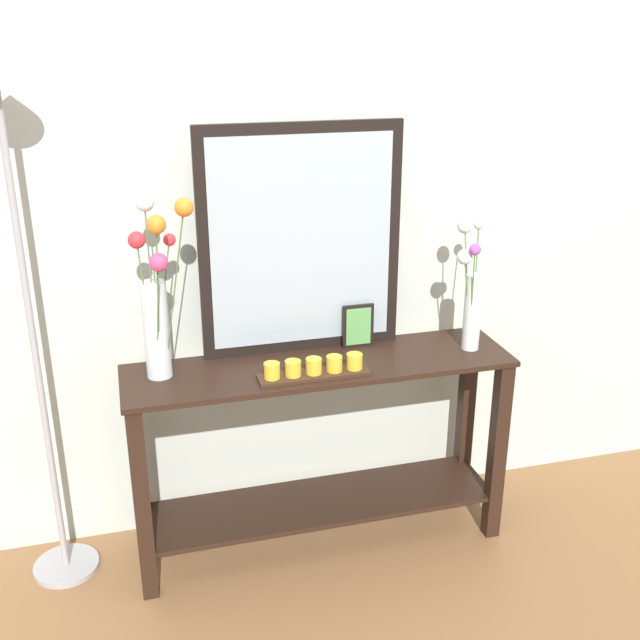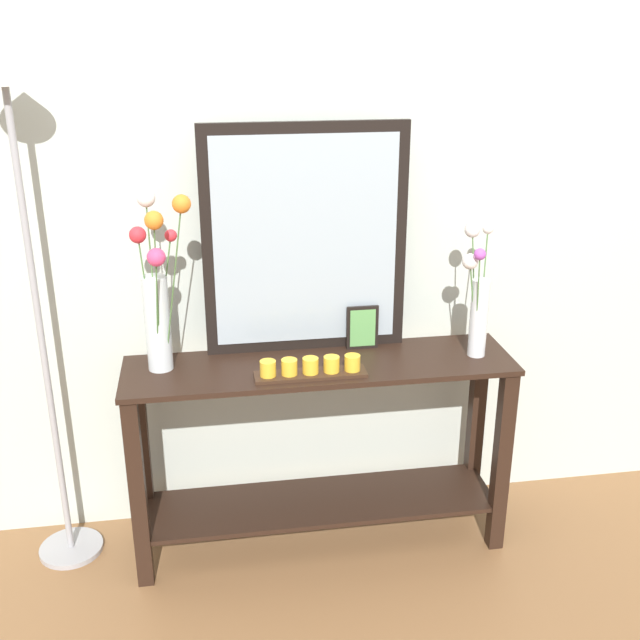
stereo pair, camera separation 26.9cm
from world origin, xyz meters
name	(u,v)px [view 1 (the left image)]	position (x,y,z in m)	size (l,w,h in m)	color
ground_plane	(320,541)	(0.00, 0.00, -0.01)	(7.00, 6.00, 0.02)	brown
wall_back	(299,187)	(0.00, 0.30, 1.35)	(6.40, 0.08, 2.70)	beige
console_table	(320,438)	(0.00, 0.00, 0.46)	(1.41, 0.36, 0.77)	black
mirror_leaning	(301,241)	(-0.03, 0.15, 1.19)	(0.74, 0.03, 0.84)	black
tall_vase_left	(157,301)	(-0.56, 0.03, 1.05)	(0.21, 0.18, 0.64)	silver
vase_right	(471,292)	(0.57, -0.01, 0.99)	(0.14, 0.17, 0.49)	silver
candle_tray	(314,369)	(-0.05, -0.10, 0.80)	(0.39, 0.09, 0.07)	#382316
picture_frame_small	(358,326)	(0.18, 0.11, 0.85)	(0.12, 0.01, 0.17)	black
floor_lamp	(20,250)	(-0.97, 0.09, 1.24)	(0.24, 0.24, 1.84)	#9E9EA3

